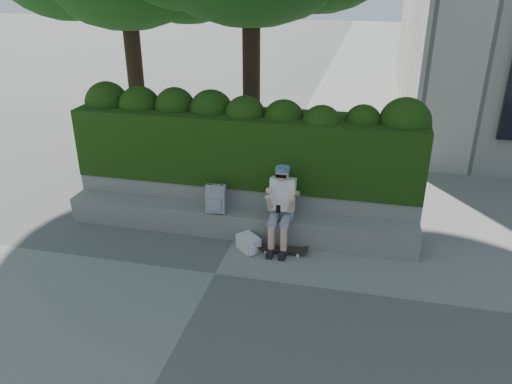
% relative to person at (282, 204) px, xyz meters
% --- Properties ---
extents(ground, '(80.00, 80.00, 0.00)m').
position_rel_person_xyz_m(ground, '(-0.80, -1.07, -0.75)').
color(ground, slate).
rests_on(ground, ground).
extents(bench_ledge, '(6.00, 0.45, 0.45)m').
position_rel_person_xyz_m(bench_ledge, '(-0.80, 0.18, -0.53)').
color(bench_ledge, gray).
rests_on(bench_ledge, ground).
extents(planter_wall, '(6.00, 0.50, 0.75)m').
position_rel_person_xyz_m(planter_wall, '(-0.80, 0.66, -0.38)').
color(planter_wall, gray).
rests_on(planter_wall, ground).
extents(hedge, '(6.00, 1.00, 1.20)m').
position_rel_person_xyz_m(hedge, '(-0.80, 0.88, 0.60)').
color(hedge, black).
rests_on(hedge, planter_wall).
extents(person, '(0.40, 0.76, 1.38)m').
position_rel_person_xyz_m(person, '(0.00, 0.00, 0.00)').
color(person, gray).
rests_on(person, ground).
extents(skateboard, '(0.75, 0.21, 0.08)m').
position_rel_person_xyz_m(skateboard, '(0.07, -0.24, -0.69)').
color(skateboard, black).
rests_on(skateboard, ground).
extents(backpack_plaid, '(0.34, 0.21, 0.48)m').
position_rel_person_xyz_m(backpack_plaid, '(-1.13, 0.08, -0.06)').
color(backpack_plaid, '#A4A3A8').
rests_on(backpack_plaid, bench_ledge).
extents(backpack_ground, '(0.45, 0.44, 0.24)m').
position_rel_person_xyz_m(backpack_ground, '(-0.49, -0.26, -0.63)').
color(backpack_ground, silver).
rests_on(backpack_ground, ground).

